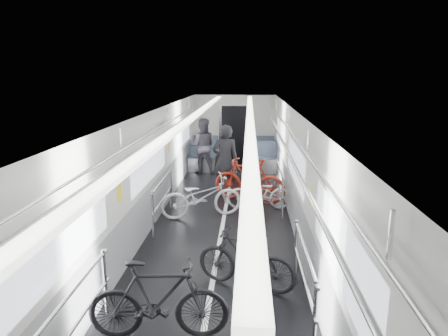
% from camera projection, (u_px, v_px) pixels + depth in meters
% --- Properties ---
extents(car_shell, '(3.02, 14.01, 2.41)m').
position_uv_depth(car_shell, '(227.00, 158.00, 9.83)').
color(car_shell, black).
rests_on(car_shell, ground).
extents(bike_left_mid, '(1.74, 0.60, 1.02)m').
position_uv_depth(bike_left_mid, '(158.00, 300.00, 4.78)').
color(bike_left_mid, black).
rests_on(bike_left_mid, floor).
extents(bike_left_far, '(1.94, 1.19, 0.96)m').
position_uv_depth(bike_left_far, '(201.00, 196.00, 8.91)').
color(bike_left_far, silver).
rests_on(bike_left_far, floor).
extents(bike_right_near, '(1.60, 0.92, 0.93)m').
position_uv_depth(bike_right_near, '(246.00, 259.00, 5.94)').
color(bike_right_near, black).
rests_on(bike_right_near, floor).
extents(bike_right_mid, '(1.54, 0.60, 0.80)m').
position_uv_depth(bike_right_mid, '(259.00, 193.00, 9.46)').
color(bike_right_mid, '#AAA9AE').
rests_on(bike_right_mid, floor).
extents(bike_right_far, '(1.93, 1.08, 1.11)m').
position_uv_depth(bike_right_far, '(250.00, 180.00, 10.02)').
color(bike_right_far, maroon).
rests_on(bike_right_far, floor).
extents(bike_aisle, '(0.67, 1.62, 0.83)m').
position_uv_depth(bike_aisle, '(244.00, 181.00, 10.42)').
color(bike_aisle, black).
rests_on(bike_aisle, floor).
extents(person_standing, '(0.76, 0.56, 1.89)m').
position_uv_depth(person_standing, '(225.00, 160.00, 10.42)').
color(person_standing, black).
rests_on(person_standing, floor).
extents(person_seated, '(0.89, 0.70, 1.79)m').
position_uv_depth(person_seated, '(203.00, 146.00, 12.81)').
color(person_seated, '#322E36').
rests_on(person_seated, floor).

